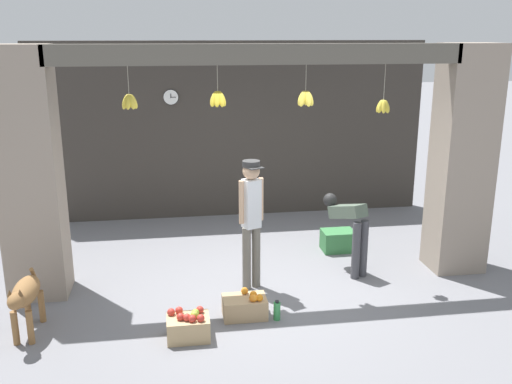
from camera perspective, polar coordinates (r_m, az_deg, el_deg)
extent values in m
plane|color=slate|center=(7.47, 0.55, -9.61)|extent=(60.00, 60.00, 0.00)
cube|color=#38332D|center=(10.06, -2.36, 6.16)|extent=(6.84, 0.12, 3.06)
cube|color=gray|center=(7.35, -21.67, 1.53)|extent=(0.70, 0.60, 3.06)
cube|color=gray|center=(8.13, 19.91, 2.97)|extent=(0.70, 0.60, 3.06)
cube|color=#5B564C|center=(6.88, 0.45, 13.63)|extent=(4.94, 0.24, 0.24)
cylinder|color=#B2AD99|center=(6.85, -12.67, 10.87)|extent=(0.01, 0.01, 0.33)
ellipsoid|color=gold|center=(6.87, -12.15, 8.83)|extent=(0.12, 0.07, 0.19)
ellipsoid|color=gold|center=(6.91, -12.28, 8.86)|extent=(0.11, 0.11, 0.20)
ellipsoid|color=gold|center=(6.92, -12.61, 8.85)|extent=(0.08, 0.12, 0.20)
ellipsoid|color=gold|center=(6.90, -12.90, 8.82)|extent=(0.12, 0.09, 0.20)
ellipsoid|color=gold|center=(6.86, -12.92, 8.78)|extent=(0.12, 0.09, 0.20)
ellipsoid|color=gold|center=(6.83, -12.66, 8.77)|extent=(0.08, 0.12, 0.20)
ellipsoid|color=gold|center=(6.84, -12.32, 8.79)|extent=(0.11, 0.11, 0.20)
cylinder|color=#B2AD99|center=(6.81, -3.88, 11.29)|extent=(0.01, 0.01, 0.30)
ellipsoid|color=yellow|center=(6.84, -3.42, 9.29)|extent=(0.13, 0.07, 0.20)
ellipsoid|color=yellow|center=(6.88, -3.61, 9.32)|extent=(0.11, 0.12, 0.21)
ellipsoid|color=yellow|center=(6.88, -3.98, 9.32)|extent=(0.09, 0.13, 0.21)
ellipsoid|color=yellow|center=(6.85, -4.24, 9.29)|extent=(0.13, 0.10, 0.21)
ellipsoid|color=yellow|center=(6.81, -4.21, 9.25)|extent=(0.13, 0.10, 0.21)
ellipsoid|color=yellow|center=(6.79, -3.90, 9.23)|extent=(0.09, 0.13, 0.21)
ellipsoid|color=yellow|center=(6.80, -3.55, 9.25)|extent=(0.11, 0.12, 0.21)
cylinder|color=#B2AD99|center=(6.98, 5.02, 11.32)|extent=(0.01, 0.01, 0.31)
ellipsoid|color=yellow|center=(7.01, 5.39, 9.30)|extent=(0.13, 0.07, 0.21)
ellipsoid|color=yellow|center=(7.05, 5.01, 9.34)|extent=(0.09, 0.13, 0.21)
ellipsoid|color=yellow|center=(7.02, 4.58, 9.33)|extent=(0.13, 0.11, 0.22)
ellipsoid|color=yellow|center=(6.96, 4.70, 9.27)|extent=(0.13, 0.11, 0.22)
ellipsoid|color=yellow|center=(6.96, 5.20, 9.26)|extent=(0.09, 0.13, 0.21)
cylinder|color=#B2AD99|center=(7.34, 12.74, 10.70)|extent=(0.01, 0.01, 0.44)
ellipsoid|color=gold|center=(7.38, 12.93, 8.36)|extent=(0.12, 0.06, 0.18)
ellipsoid|color=gold|center=(7.41, 12.71, 8.40)|extent=(0.10, 0.11, 0.19)
ellipsoid|color=gold|center=(7.40, 12.41, 8.41)|extent=(0.08, 0.12, 0.18)
ellipsoid|color=gold|center=(7.37, 12.25, 8.39)|extent=(0.11, 0.09, 0.19)
ellipsoid|color=gold|center=(7.34, 12.36, 8.35)|extent=(0.11, 0.09, 0.19)
ellipsoid|color=gold|center=(7.32, 12.65, 8.32)|extent=(0.08, 0.12, 0.18)
ellipsoid|color=gold|center=(7.35, 12.90, 8.33)|extent=(0.10, 0.11, 0.19)
ellipsoid|color=olive|center=(6.72, -22.02, -9.18)|extent=(0.28, 0.65, 0.26)
cylinder|color=olive|center=(6.62, -21.65, -12.47)|extent=(0.07, 0.07, 0.38)
cylinder|color=olive|center=(6.66, -22.94, -12.42)|extent=(0.07, 0.07, 0.38)
cylinder|color=olive|center=(7.03, -20.64, -10.64)|extent=(0.07, 0.07, 0.38)
cylinder|color=olive|center=(7.07, -21.86, -10.61)|extent=(0.07, 0.07, 0.38)
ellipsoid|color=olive|center=(6.39, -22.89, -10.01)|extent=(0.17, 0.24, 0.17)
cone|color=brown|center=(6.33, -22.53, -9.27)|extent=(0.06, 0.06, 0.07)
cone|color=brown|center=(6.36, -23.43, -9.25)|extent=(0.06, 0.06, 0.07)
cylinder|color=olive|center=(7.01, -21.30, -7.81)|extent=(0.05, 0.20, 0.26)
cylinder|color=#6B665B|center=(7.36, 0.01, -6.48)|extent=(0.11, 0.11, 0.83)
cylinder|color=#6B665B|center=(7.29, -0.94, -6.69)|extent=(0.11, 0.11, 0.83)
cube|color=silver|center=(7.08, -0.48, -1.16)|extent=(0.25, 0.23, 0.62)
cylinder|color=tan|center=(7.14, 0.49, -0.71)|extent=(0.06, 0.06, 0.55)
cylinder|color=tan|center=(7.01, -1.47, -1.04)|extent=(0.06, 0.06, 0.55)
sphere|color=tan|center=(6.97, -0.48, 2.12)|extent=(0.21, 0.21, 0.21)
cylinder|color=#2D2D2D|center=(6.95, -0.49, 2.84)|extent=(0.22, 0.22, 0.07)
cube|color=#2D2D2D|center=(6.87, -0.04, 2.41)|extent=(0.21, 0.18, 0.01)
cylinder|color=#424247|center=(7.72, 9.96, -5.80)|extent=(0.11, 0.11, 0.79)
cylinder|color=#424247|center=(7.81, 10.71, -5.58)|extent=(0.11, 0.11, 0.79)
cube|color=#4C5B4C|center=(7.80, 9.14, -1.92)|extent=(0.45, 0.62, 0.31)
sphere|color=black|center=(8.04, 7.41, -0.79)|extent=(0.19, 0.19, 0.19)
cube|color=tan|center=(6.74, -1.15, -11.42)|extent=(0.51, 0.35, 0.23)
sphere|color=orange|center=(6.60, -0.20, -10.57)|extent=(0.08, 0.08, 0.08)
sphere|color=orange|center=(6.77, -1.15, -9.85)|extent=(0.08, 0.08, 0.08)
sphere|color=orange|center=(6.68, -0.27, -10.22)|extent=(0.08, 0.08, 0.08)
sphere|color=orange|center=(6.61, 0.35, -10.53)|extent=(0.08, 0.08, 0.08)
sphere|color=orange|center=(6.60, -0.33, -10.58)|extent=(0.08, 0.08, 0.08)
cube|color=tan|center=(6.34, -6.79, -13.34)|extent=(0.46, 0.34, 0.24)
sphere|color=red|center=(6.37, -7.70, -11.65)|extent=(0.08, 0.08, 0.08)
sphere|color=red|center=(6.23, -7.57, -12.27)|extent=(0.08, 0.08, 0.08)
sphere|color=#99B238|center=(6.30, -6.08, -11.91)|extent=(0.08, 0.08, 0.08)
sphere|color=red|center=(6.21, -6.92, -12.35)|extent=(0.08, 0.08, 0.08)
sphere|color=#99B238|center=(6.25, -6.19, -12.13)|extent=(0.08, 0.08, 0.08)
sphere|color=red|center=(6.35, -5.63, -11.64)|extent=(0.08, 0.08, 0.08)
sphere|color=red|center=(6.18, -6.40, -12.47)|extent=(0.08, 0.08, 0.08)
sphere|color=red|center=(6.18, -5.56, -12.44)|extent=(0.08, 0.08, 0.08)
sphere|color=red|center=(6.34, -8.49, -11.79)|extent=(0.08, 0.08, 0.08)
cube|color=#387A42|center=(8.73, 8.19, -4.83)|extent=(0.48, 0.36, 0.31)
cylinder|color=#38934C|center=(6.68, 2.11, -11.81)|extent=(0.08, 0.08, 0.21)
cylinder|color=black|center=(6.62, 2.12, -10.90)|extent=(0.04, 0.04, 0.02)
cylinder|color=black|center=(9.85, -8.51, 9.37)|extent=(0.26, 0.01, 0.26)
cylinder|color=white|center=(9.84, -8.51, 9.36)|extent=(0.25, 0.02, 0.25)
cube|color=black|center=(9.82, -8.52, 9.51)|extent=(0.01, 0.01, 0.07)
cube|color=black|center=(9.83, -8.30, 9.36)|extent=(0.09, 0.01, 0.01)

